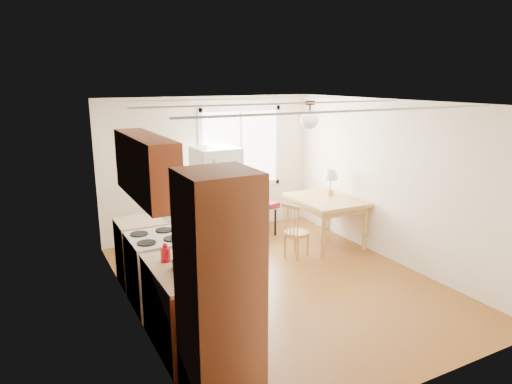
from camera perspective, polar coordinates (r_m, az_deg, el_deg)
room_shell at (r=6.13m, az=3.16°, el=-0.64°), size 4.60×5.60×2.62m
kitchen_run at (r=5.04m, az=-10.24°, el=-9.08°), size 0.65×3.40×2.20m
window_unit at (r=8.48m, az=-1.93°, el=5.54°), size 1.64×0.05×1.51m
pendant_light at (r=6.67m, az=6.73°, el=9.08°), size 0.26×0.26×0.40m
refrigerator at (r=7.76m, az=-4.96°, el=-0.61°), size 0.71×0.73×1.69m
bench at (r=8.17m, az=-1.45°, el=-2.13°), size 1.34×0.68×0.59m
dining_table at (r=7.90m, az=8.62°, el=-1.47°), size 1.02×1.33×0.81m
chair at (r=7.24m, az=4.71°, el=-4.52°), size 0.43×0.42×0.88m
table_lamp at (r=7.99m, az=9.33°, el=1.93°), size 0.27×0.27×0.47m
coffee_maker at (r=4.69m, az=-9.22°, el=-8.24°), size 0.23×0.27×0.37m
kettle at (r=4.98m, az=-11.25°, el=-7.60°), size 0.11×0.11×0.20m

